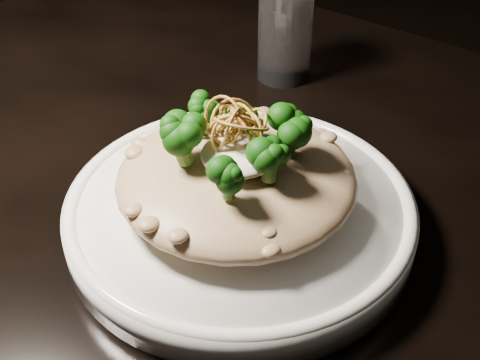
# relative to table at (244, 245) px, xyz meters

# --- Properties ---
(table) EXTENTS (1.10, 0.80, 0.75)m
(table) POSITION_rel_table_xyz_m (0.00, 0.00, 0.00)
(table) COLOR black
(table) RESTS_ON ground
(plate) EXTENTS (0.31, 0.31, 0.03)m
(plate) POSITION_rel_table_xyz_m (0.04, -0.06, 0.10)
(plate) COLOR white
(plate) RESTS_ON table
(risotto) EXTENTS (0.21, 0.21, 0.05)m
(risotto) POSITION_rel_table_xyz_m (0.03, -0.06, 0.14)
(risotto) COLOR brown
(risotto) RESTS_ON plate
(broccoli) EXTENTS (0.15, 0.15, 0.06)m
(broccoli) POSITION_rel_table_xyz_m (0.03, -0.06, 0.19)
(broccoli) COLOR black
(broccoli) RESTS_ON risotto
(cheese) EXTENTS (0.06, 0.06, 0.02)m
(cheese) POSITION_rel_table_xyz_m (0.04, -0.06, 0.17)
(cheese) COLOR silver
(cheese) RESTS_ON risotto
(shallots) EXTENTS (0.06, 0.06, 0.04)m
(shallots) POSITION_rel_table_xyz_m (0.03, -0.05, 0.20)
(shallots) COLOR brown
(shallots) RESTS_ON cheese
(drinking_glass) EXTENTS (0.07, 0.07, 0.11)m
(drinking_glass) POSITION_rel_table_xyz_m (-0.09, 0.20, 0.14)
(drinking_glass) COLOR white
(drinking_glass) RESTS_ON table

